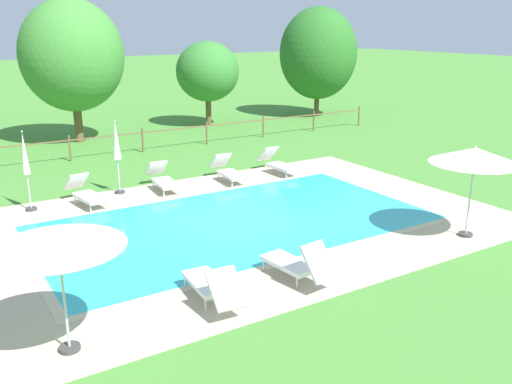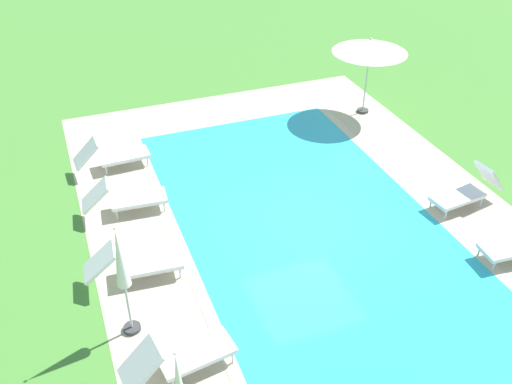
% 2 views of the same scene
% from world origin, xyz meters
% --- Properties ---
extents(ground_plane, '(160.00, 160.00, 0.00)m').
position_xyz_m(ground_plane, '(0.00, 0.00, 0.00)').
color(ground_plane, '#478433').
extents(pool_deck_paving, '(14.67, 9.75, 0.01)m').
position_xyz_m(pool_deck_paving, '(0.00, 0.00, 0.00)').
color(pool_deck_paving, '#BCAD8E').
rests_on(pool_deck_paving, ground).
extents(swimming_pool_water, '(10.60, 5.69, 0.01)m').
position_xyz_m(swimming_pool_water, '(0.00, 0.00, 0.01)').
color(swimming_pool_water, '#2DB7C6').
rests_on(swimming_pool_water, ground).
extents(pool_coping_rim, '(11.08, 6.17, 0.01)m').
position_xyz_m(pool_coping_rim, '(0.00, 0.00, 0.01)').
color(pool_coping_rim, beige).
rests_on(pool_coping_rim, ground).
extents(sun_lounger_north_near_steps, '(0.76, 2.01, 0.88)m').
position_xyz_m(sun_lounger_north_near_steps, '(-0.46, 4.04, 0.38)').
color(sun_lounger_north_near_steps, white).
rests_on(sun_lounger_north_near_steps, ground).
extents(sun_lounger_north_mid, '(0.68, 1.96, 0.92)m').
position_xyz_m(sun_lounger_north_mid, '(3.98, 3.78, 0.38)').
color(sun_lounger_north_mid, white).
rests_on(sun_lounger_north_mid, ground).
extents(sun_lounger_north_far, '(0.88, 2.02, 0.90)m').
position_xyz_m(sun_lounger_north_far, '(-3.07, 3.79, 0.38)').
color(sun_lounger_north_far, white).
rests_on(sun_lounger_north_far, ground).
extents(sun_lounger_north_end, '(0.75, 2.00, 0.89)m').
position_xyz_m(sun_lounger_north_end, '(-2.70, -3.74, 0.38)').
color(sun_lounger_north_end, white).
rests_on(sun_lounger_north_end, ground).
extents(sun_lounger_south_near_corner, '(0.75, 1.99, 0.90)m').
position_xyz_m(sun_lounger_south_near_corner, '(1.90, 3.81, 0.38)').
color(sun_lounger_south_near_corner, white).
rests_on(sun_lounger_south_near_corner, ground).
extents(sun_lounger_south_mid, '(0.80, 1.90, 1.00)m').
position_xyz_m(sun_lounger_south_mid, '(-0.70, -3.84, 0.40)').
color(sun_lounger_south_mid, white).
rests_on(sun_lounger_south_mid, ground).
extents(patio_umbrella_open_foreground, '(2.23, 2.23, 2.39)m').
position_xyz_m(patio_umbrella_open_foreground, '(4.56, -4.05, 2.14)').
color(patio_umbrella_open_foreground, '#383838').
rests_on(patio_umbrella_open_foreground, ground).
extents(patio_umbrella_open_by_bench, '(2.18, 2.18, 2.26)m').
position_xyz_m(patio_umbrella_open_by_bench, '(-5.55, -3.99, 2.04)').
color(patio_umbrella_open_by_bench, '#383838').
rests_on(patio_umbrella_open_by_bench, ground).
extents(patio_umbrella_closed_row_west, '(0.32, 0.32, 2.39)m').
position_xyz_m(patio_umbrella_closed_row_west, '(-4.62, 4.11, 1.48)').
color(patio_umbrella_closed_row_west, '#383838').
rests_on(patio_umbrella_closed_row_west, ground).
extents(patio_umbrella_closed_row_mid_east, '(0.32, 0.32, 2.40)m').
position_xyz_m(patio_umbrella_closed_row_mid_east, '(-1.82, 4.41, 1.56)').
color(patio_umbrella_closed_row_mid_east, '#383838').
rests_on(patio_umbrella_closed_row_mid_east, ground).
extents(perimeter_fence, '(24.54, 0.08, 1.05)m').
position_xyz_m(perimeter_fence, '(1.02, 9.73, 0.69)').
color(perimeter_fence, brown).
rests_on(perimeter_fence, ground).
extents(tree_far_west, '(4.59, 4.59, 6.41)m').
position_xyz_m(tree_far_west, '(-0.69, 13.38, 3.92)').
color(tree_far_west, brown).
rests_on(tree_far_west, ground).
extents(tree_centre, '(4.48, 4.48, 6.25)m').
position_xyz_m(tree_centre, '(13.39, 13.62, 3.62)').
color(tree_centre, brown).
rests_on(tree_centre, ground).
extents(tree_east_mid, '(3.31, 3.31, 4.43)m').
position_xyz_m(tree_east_mid, '(6.39, 14.02, 2.86)').
color(tree_east_mid, brown).
rests_on(tree_east_mid, ground).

